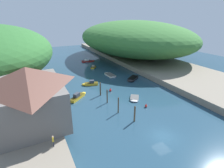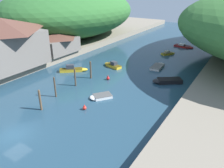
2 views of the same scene
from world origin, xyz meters
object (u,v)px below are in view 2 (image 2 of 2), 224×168
(boat_red_skiff, at_px, (100,97))
(channel_buoy_near, at_px, (84,108))
(boat_cabin_cruiser, at_px, (166,81))
(boat_open_rowboat, at_px, (168,53))
(boat_far_right_bank, at_px, (112,65))
(boat_mid_channel, at_px, (74,69))
(boathouse_shed, at_px, (56,42))
(boat_near_quay, at_px, (158,66))
(channel_buoy_far, at_px, (108,78))
(waterfront_building, at_px, (3,42))
(boat_navy_launch, at_px, (184,46))

(boat_red_skiff, distance_m, channel_buoy_near, 4.07)
(boat_cabin_cruiser, distance_m, boat_red_skiff, 13.07)
(boat_open_rowboat, relative_size, boat_cabin_cruiser, 0.71)
(boat_far_right_bank, distance_m, boat_mid_channel, 8.31)
(boat_far_right_bank, bearing_deg, boat_cabin_cruiser, -82.43)
(boathouse_shed, bearing_deg, boat_red_skiff, -28.82)
(boat_far_right_bank, relative_size, boat_mid_channel, 0.91)
(boat_open_rowboat, xyz_separation_m, boat_mid_channel, (-12.21, -22.12, 0.13))
(boathouse_shed, distance_m, boat_near_quay, 24.12)
(boat_cabin_cruiser, bearing_deg, channel_buoy_far, 78.77)
(boat_far_right_bank, bearing_deg, boathouse_shed, 113.43)
(waterfront_building, xyz_separation_m, boat_open_rowboat, (22.12, 29.95, -6.00))
(waterfront_building, height_order, channel_buoy_far, waterfront_building)
(boat_near_quay, relative_size, boat_cabin_cruiser, 0.96)
(waterfront_building, xyz_separation_m, boat_mid_channel, (9.91, 7.82, -5.88))
(boat_far_right_bank, xyz_separation_m, boat_mid_channel, (-5.15, -6.53, 0.03))
(channel_buoy_near, distance_m, channel_buoy_far, 11.18)
(boat_near_quay, xyz_separation_m, channel_buoy_far, (-5.27, -11.58, 0.11))
(boathouse_shed, distance_m, channel_buoy_far, 18.43)
(boathouse_shed, xyz_separation_m, boat_navy_launch, (22.69, 27.05, -3.68))
(waterfront_building, height_order, boathouse_shed, waterfront_building)
(boat_mid_channel, relative_size, boat_red_skiff, 1.34)
(boat_red_skiff, distance_m, channel_buoy_far, 7.28)
(channel_buoy_far, bearing_deg, waterfront_building, -156.56)
(waterfront_building, bearing_deg, boat_cabin_cruiser, 24.20)
(boat_cabin_cruiser, height_order, boat_red_skiff, boat_cabin_cruiser)
(boathouse_shed, relative_size, boat_cabin_cruiser, 1.82)
(boat_mid_channel, xyz_separation_m, boat_navy_launch, (13.53, 31.68, -0.18))
(channel_buoy_near, height_order, channel_buoy_far, channel_buoy_far)
(waterfront_building, height_order, boat_red_skiff, waterfront_building)
(boathouse_shed, height_order, boat_cabin_cruiser, boathouse_shed)
(boat_far_right_bank, bearing_deg, boat_navy_launch, -2.53)
(waterfront_building, relative_size, boathouse_shed, 1.49)
(boat_cabin_cruiser, distance_m, boat_navy_launch, 27.37)
(boat_red_skiff, relative_size, channel_buoy_near, 4.65)
(boat_mid_channel, distance_m, boat_navy_launch, 34.45)
(boat_open_rowboat, height_order, boat_far_right_bank, boat_far_right_bank)
(boathouse_shed, height_order, channel_buoy_far, boathouse_shed)
(boat_navy_launch, relative_size, channel_buoy_near, 6.83)
(boathouse_shed, xyz_separation_m, channel_buoy_far, (17.49, -4.55, -3.60))
(boat_red_skiff, bearing_deg, boat_open_rowboat, -55.67)
(boat_navy_launch, xyz_separation_m, channel_buoy_far, (-5.20, -31.60, 0.09))
(boat_cabin_cruiser, bearing_deg, boathouse_shed, 53.19)
(boathouse_shed, xyz_separation_m, boat_cabin_cruiser, (27.04, 0.03, -3.61))
(boat_navy_launch, distance_m, channel_buoy_far, 32.03)
(boat_cabin_cruiser, bearing_deg, boat_navy_launch, -27.75)
(channel_buoy_near, bearing_deg, boat_red_skiff, 93.13)
(boat_far_right_bank, xyz_separation_m, boat_red_skiff, (6.08, -13.12, -0.19))
(boat_near_quay, bearing_deg, boat_open_rowboat, 93.99)
(boat_mid_channel, height_order, boat_red_skiff, boat_mid_channel)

